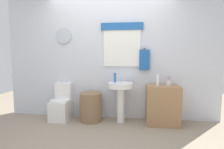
% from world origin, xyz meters
% --- Properties ---
extents(ground_plane, '(8.00, 8.00, 0.00)m').
position_xyz_m(ground_plane, '(0.00, 0.00, 0.00)').
color(ground_plane, gray).
extents(back_wall, '(4.40, 0.18, 2.60)m').
position_xyz_m(back_wall, '(0.00, 1.15, 1.31)').
color(back_wall, silver).
rests_on(back_wall, ground_plane).
extents(toilet, '(0.38, 0.51, 0.76)m').
position_xyz_m(toilet, '(-0.97, 0.88, 0.29)').
color(toilet, white).
rests_on(toilet, ground_plane).
extents(laundry_hamper, '(0.44, 0.44, 0.57)m').
position_xyz_m(laundry_hamper, '(-0.35, 0.85, 0.28)').
color(laundry_hamper, '#846647').
rests_on(laundry_hamper, ground_plane).
extents(pedestal_sink, '(0.49, 0.49, 0.78)m').
position_xyz_m(pedestal_sink, '(0.24, 0.85, 0.58)').
color(pedestal_sink, white).
rests_on(pedestal_sink, ground_plane).
extents(faucet, '(0.03, 0.03, 0.10)m').
position_xyz_m(faucet, '(0.24, 0.97, 0.83)').
color(faucet, silver).
rests_on(faucet, pedestal_sink).
extents(wooden_cabinet, '(0.61, 0.44, 0.74)m').
position_xyz_m(wooden_cabinet, '(1.04, 0.85, 0.37)').
color(wooden_cabinet, '#9E754C').
rests_on(wooden_cabinet, ground_plane).
extents(soap_bottle, '(0.05, 0.05, 0.19)m').
position_xyz_m(soap_bottle, '(0.12, 0.90, 0.88)').
color(soap_bottle, '#2D6BB7').
rests_on(soap_bottle, pedestal_sink).
extents(lotion_bottle, '(0.05, 0.05, 0.22)m').
position_xyz_m(lotion_bottle, '(0.94, 0.81, 0.85)').
color(lotion_bottle, white).
rests_on(lotion_bottle, wooden_cabinet).
extents(toothbrush_cup, '(0.08, 0.08, 0.19)m').
position_xyz_m(toothbrush_cup, '(1.15, 0.87, 0.79)').
color(toothbrush_cup, silver).
rests_on(toothbrush_cup, wooden_cabinet).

